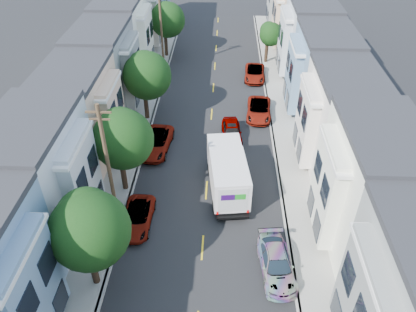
# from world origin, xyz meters

# --- Properties ---
(ground) EXTENTS (160.00, 160.00, 0.00)m
(ground) POSITION_xyz_m (0.00, 0.00, 0.00)
(ground) COLOR black
(ground) RESTS_ON ground
(road_slab) EXTENTS (12.00, 70.00, 0.02)m
(road_slab) POSITION_xyz_m (0.00, 15.00, 0.01)
(road_slab) COLOR black
(road_slab) RESTS_ON ground
(curb_left) EXTENTS (0.30, 70.00, 0.15)m
(curb_left) POSITION_xyz_m (-6.05, 15.00, 0.07)
(curb_left) COLOR gray
(curb_left) RESTS_ON ground
(curb_right) EXTENTS (0.30, 70.00, 0.15)m
(curb_right) POSITION_xyz_m (6.05, 15.00, 0.07)
(curb_right) COLOR gray
(curb_right) RESTS_ON ground
(sidewalk_left) EXTENTS (2.60, 70.00, 0.15)m
(sidewalk_left) POSITION_xyz_m (-7.35, 15.00, 0.07)
(sidewalk_left) COLOR gray
(sidewalk_left) RESTS_ON ground
(sidewalk_right) EXTENTS (2.60, 70.00, 0.15)m
(sidewalk_right) POSITION_xyz_m (7.35, 15.00, 0.07)
(sidewalk_right) COLOR gray
(sidewalk_right) RESTS_ON ground
(centerline) EXTENTS (0.12, 70.00, 0.01)m
(centerline) POSITION_xyz_m (0.00, 15.00, 0.00)
(centerline) COLOR gold
(centerline) RESTS_ON ground
(townhouse_row_left) EXTENTS (5.00, 70.00, 8.50)m
(townhouse_row_left) POSITION_xyz_m (-11.15, 15.00, 0.00)
(townhouse_row_left) COLOR white
(townhouse_row_left) RESTS_ON ground
(townhouse_row_right) EXTENTS (5.00, 70.00, 8.50)m
(townhouse_row_right) POSITION_xyz_m (11.15, 15.00, 0.00)
(townhouse_row_right) COLOR white
(townhouse_row_right) RESTS_ON ground
(tree_b) EXTENTS (4.70, 4.70, 7.19)m
(tree_b) POSITION_xyz_m (-6.30, -3.13, 4.82)
(tree_b) COLOR black
(tree_b) RESTS_ON ground
(tree_c) EXTENTS (4.62, 4.62, 7.26)m
(tree_c) POSITION_xyz_m (-6.30, 5.89, 4.93)
(tree_c) COLOR black
(tree_c) RESTS_ON ground
(tree_d) EXTENTS (4.70, 4.70, 7.19)m
(tree_d) POSITION_xyz_m (-6.30, 16.87, 4.82)
(tree_d) COLOR black
(tree_d) RESTS_ON ground
(tree_e) EXTENTS (4.50, 4.50, 7.15)m
(tree_e) POSITION_xyz_m (-6.30, 32.99, 4.88)
(tree_e) COLOR black
(tree_e) RESTS_ON ground
(tree_far_r) EXTENTS (2.94, 2.94, 5.25)m
(tree_far_r) POSITION_xyz_m (6.89, 31.46, 3.73)
(tree_far_r) COLOR black
(tree_far_r) RESTS_ON ground
(utility_pole_near) EXTENTS (1.60, 0.26, 10.00)m
(utility_pole_near) POSITION_xyz_m (-6.30, 2.00, 5.15)
(utility_pole_near) COLOR #42301E
(utility_pole_near) RESTS_ON ground
(utility_pole_far) EXTENTS (1.60, 0.26, 10.00)m
(utility_pole_far) POSITION_xyz_m (-6.30, 28.00, 5.15)
(utility_pole_far) COLOR #42301E
(utility_pole_far) RESTS_ON ground
(fedex_truck) EXTENTS (2.72, 7.08, 3.39)m
(fedex_truck) POSITION_xyz_m (1.67, 6.10, 1.90)
(fedex_truck) COLOR silver
(fedex_truck) RESTS_ON ground
(lead_sedan) EXTENTS (2.17, 4.82, 1.52)m
(lead_sedan) POSITION_xyz_m (2.07, 13.65, 0.76)
(lead_sedan) COLOR black
(lead_sedan) RESTS_ON ground
(parked_left_c) EXTENTS (2.22, 4.67, 1.29)m
(parked_left_c) POSITION_xyz_m (-4.90, 2.06, 0.64)
(parked_left_c) COLOR gray
(parked_left_c) RESTS_ON ground
(parked_left_d) EXTENTS (3.03, 5.70, 1.53)m
(parked_left_d) POSITION_xyz_m (-4.90, 11.48, 0.76)
(parked_left_d) COLOR maroon
(parked_left_d) RESTS_ON ground
(parked_right_b) EXTENTS (2.53, 5.04, 1.46)m
(parked_right_b) POSITION_xyz_m (4.90, -1.74, 0.73)
(parked_right_b) COLOR white
(parked_right_b) RESTS_ON ground
(parked_right_c) EXTENTS (2.83, 5.42, 1.46)m
(parked_right_c) POSITION_xyz_m (4.90, 17.87, 0.73)
(parked_right_c) COLOR black
(parked_right_c) RESTS_ON ground
(parked_right_d) EXTENTS (2.65, 5.20, 1.41)m
(parked_right_d) POSITION_xyz_m (4.90, 26.63, 0.70)
(parked_right_d) COLOR #0B1235
(parked_right_d) RESTS_ON ground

